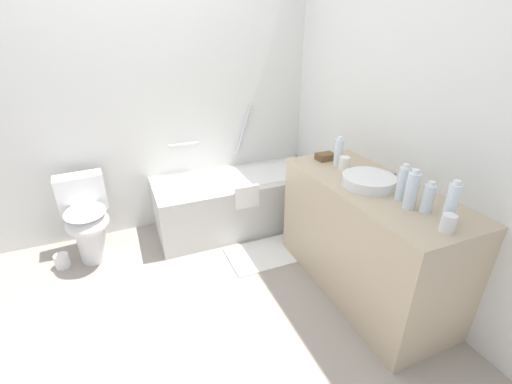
% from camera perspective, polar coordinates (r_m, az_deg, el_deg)
% --- Properties ---
extents(ground_plane, '(4.15, 4.15, 0.00)m').
position_cam_1_polar(ground_plane, '(2.58, -12.72, -17.83)').
color(ground_plane, '#9E9389').
extents(wall_back_tiled, '(3.55, 0.10, 2.58)m').
position_cam_1_polar(wall_back_tiled, '(3.17, -19.56, 15.89)').
color(wall_back_tiled, silver).
rests_on(wall_back_tiled, ground_plane).
extents(wall_right_mirror, '(0.10, 2.78, 2.58)m').
position_cam_1_polar(wall_right_mirror, '(2.67, 21.71, 13.98)').
color(wall_right_mirror, silver).
rests_on(wall_right_mirror, ground_plane).
extents(bathtub, '(1.56, 0.65, 1.11)m').
position_cam_1_polar(bathtub, '(3.28, -2.91, -1.26)').
color(bathtub, silver).
rests_on(bathtub, ground_plane).
extents(toilet, '(0.39, 0.56, 0.70)m').
position_cam_1_polar(toilet, '(3.08, -26.57, -3.88)').
color(toilet, white).
rests_on(toilet, ground_plane).
extents(vanity_counter, '(0.58, 1.37, 0.83)m').
position_cam_1_polar(vanity_counter, '(2.54, 17.88, -7.52)').
color(vanity_counter, tan).
rests_on(vanity_counter, ground_plane).
extents(sink_basin, '(0.34, 0.34, 0.07)m').
position_cam_1_polar(sink_basin, '(2.32, 18.41, 1.79)').
color(sink_basin, white).
rests_on(sink_basin, vanity_counter).
extents(sink_faucet, '(0.10, 0.15, 0.07)m').
position_cam_1_polar(sink_faucet, '(2.45, 22.01, 2.37)').
color(sink_faucet, '#AEAEB3').
rests_on(sink_faucet, vanity_counter).
extents(water_bottle_0, '(0.06, 0.06, 0.22)m').
position_cam_1_polar(water_bottle_0, '(2.60, 13.71, 6.53)').
color(water_bottle_0, silver).
rests_on(water_bottle_0, vanity_counter).
extents(water_bottle_1, '(0.07, 0.07, 0.19)m').
position_cam_1_polar(water_bottle_1, '(2.08, 26.93, -0.96)').
color(water_bottle_1, silver).
rests_on(water_bottle_1, vanity_counter).
extents(water_bottle_2, '(0.06, 0.06, 0.25)m').
position_cam_1_polar(water_bottle_2, '(2.00, 29.98, -1.78)').
color(water_bottle_2, silver).
rests_on(water_bottle_2, vanity_counter).
extents(water_bottle_3, '(0.06, 0.06, 0.23)m').
position_cam_1_polar(water_bottle_3, '(2.17, 23.42, 1.36)').
color(water_bottle_3, silver).
rests_on(water_bottle_3, vanity_counter).
extents(water_bottle_4, '(0.07, 0.07, 0.24)m').
position_cam_1_polar(water_bottle_4, '(2.08, 24.71, 0.26)').
color(water_bottle_4, silver).
rests_on(water_bottle_4, vanity_counter).
extents(drinking_glass_0, '(0.07, 0.07, 0.10)m').
position_cam_1_polar(drinking_glass_0, '(2.53, 14.61, 4.67)').
color(drinking_glass_0, white).
rests_on(drinking_glass_0, vanity_counter).
extents(drinking_glass_1, '(0.07, 0.07, 0.10)m').
position_cam_1_polar(drinking_glass_1, '(1.95, 29.56, -4.62)').
color(drinking_glass_1, white).
rests_on(drinking_glass_1, vanity_counter).
extents(amenity_basket, '(0.14, 0.10, 0.05)m').
position_cam_1_polar(amenity_basket, '(2.71, 11.59, 5.85)').
color(amenity_basket, brown).
rests_on(amenity_basket, vanity_counter).
extents(bath_mat, '(0.66, 0.42, 0.01)m').
position_cam_1_polar(bath_mat, '(2.97, 1.79, -10.30)').
color(bath_mat, white).
rests_on(bath_mat, ground_plane).
extents(toilet_paper_roll, '(0.11, 0.11, 0.12)m').
position_cam_1_polar(toilet_paper_roll, '(3.21, -29.80, -10.03)').
color(toilet_paper_roll, white).
rests_on(toilet_paper_roll, ground_plane).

